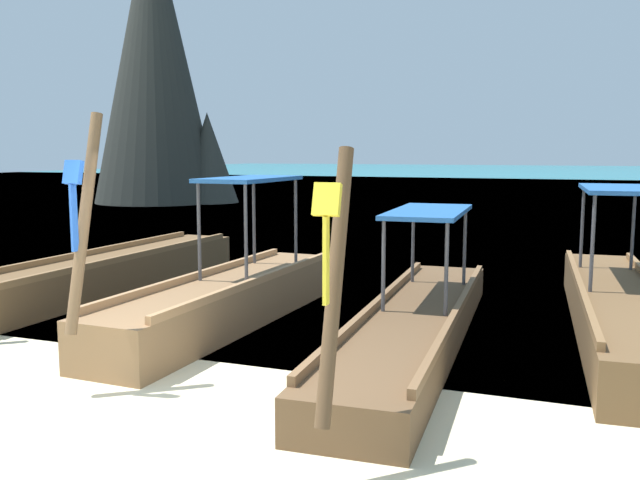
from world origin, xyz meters
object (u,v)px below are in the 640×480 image
at_px(longtail_boat_yellow_ribbon, 416,322).
at_px(karst_rock, 158,62).
at_px(longtail_boat_blue_ribbon, 228,298).
at_px(longtail_boat_red_ribbon, 618,308).
at_px(longtail_boat_green_ribbon, 107,274).

bearing_deg(longtail_boat_yellow_ribbon, karst_rock, 130.50).
relative_size(longtail_boat_blue_ribbon, karst_rock, 0.43).
xyz_separation_m(longtail_boat_red_ribbon, karst_rock, (-19.77, 18.77, 6.38)).
height_order(longtail_boat_green_ribbon, longtail_boat_red_ribbon, longtail_boat_green_ribbon).
relative_size(longtail_boat_yellow_ribbon, longtail_boat_red_ribbon, 1.00).
bearing_deg(longtail_boat_yellow_ribbon, longtail_boat_blue_ribbon, 177.89).
height_order(longtail_boat_yellow_ribbon, karst_rock, karst_rock).
bearing_deg(longtail_boat_red_ribbon, longtail_boat_blue_ribbon, -165.22).
bearing_deg(longtail_boat_yellow_ribbon, longtail_boat_red_ribbon, 31.08).
xyz_separation_m(longtail_boat_blue_ribbon, karst_rock, (-14.52, 20.15, 6.36)).
bearing_deg(longtail_boat_red_ribbon, longtail_boat_yellow_ribbon, -148.92).
distance_m(longtail_boat_green_ribbon, karst_rock, 22.96).
xyz_separation_m(longtail_boat_green_ribbon, longtail_boat_red_ribbon, (8.37, 0.11, 0.04)).
bearing_deg(longtail_boat_blue_ribbon, longtail_boat_green_ribbon, 157.69).
distance_m(longtail_boat_green_ribbon, longtail_boat_blue_ribbon, 3.37).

